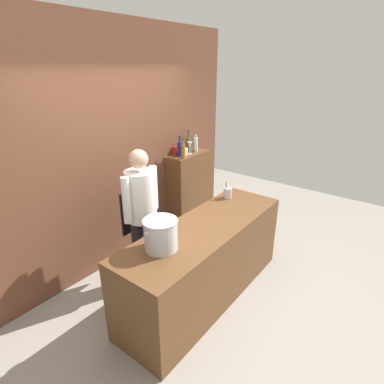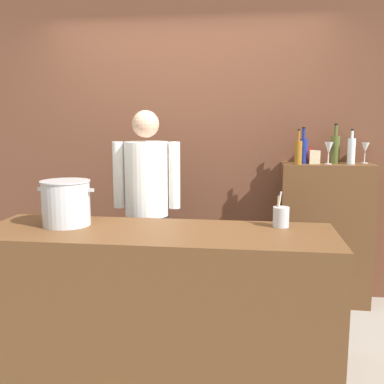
{
  "view_description": "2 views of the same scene",
  "coord_description": "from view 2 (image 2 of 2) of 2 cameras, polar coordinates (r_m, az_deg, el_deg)",
  "views": [
    {
      "loc": [
        -2.39,
        -1.65,
        2.48
      ],
      "look_at": [
        0.3,
        0.41,
        1.08
      ],
      "focal_mm": 29.0,
      "sensor_mm": 36.0,
      "label": 1
    },
    {
      "loc": [
        0.57,
        -2.63,
        1.57
      ],
      "look_at": [
        0.18,
        0.37,
        1.09
      ],
      "focal_mm": 41.26,
      "sensor_mm": 36.0,
      "label": 2
    }
  ],
  "objects": [
    {
      "name": "spice_tin_cream",
      "position": [
        3.86,
        15.53,
        4.38
      ],
      "size": [
        0.09,
        0.09,
        0.11
      ],
      "primitive_type": "cube",
      "color": "beige",
      "rests_on": "bar_cabinet"
    },
    {
      "name": "utensil_crock",
      "position": [
        2.91,
        11.42,
        -3.14
      ],
      "size": [
        0.1,
        0.1,
        0.23
      ],
      "color": "#B7BABF",
      "rests_on": "prep_counter"
    },
    {
      "name": "ground_plane",
      "position": [
        3.12,
        -4.4,
        -21.25
      ],
      "size": [
        8.0,
        8.0,
        0.0
      ],
      "primitive_type": "plane",
      "color": "gray"
    },
    {
      "name": "stockpot_large",
      "position": [
        3.0,
        -15.97,
        -1.36
      ],
      "size": [
        0.38,
        0.32,
        0.3
      ],
      "color": "#B7BABF",
      "rests_on": "prep_counter"
    },
    {
      "name": "wine_bottle_olive",
      "position": [
        3.93,
        18.01,
        5.35
      ],
      "size": [
        0.08,
        0.08,
        0.33
      ],
      "color": "#475123",
      "rests_on": "bar_cabinet"
    },
    {
      "name": "chef",
      "position": [
        3.5,
        -5.85,
        -0.95
      ],
      "size": [
        0.53,
        0.37,
        1.66
      ],
      "rotation": [
        0.0,
        0.0,
        3.21
      ],
      "color": "black",
      "rests_on": "ground_plane"
    },
    {
      "name": "prep_counter",
      "position": [
        2.92,
        -4.51,
        -13.59
      ],
      "size": [
        2.23,
        0.7,
        0.9
      ],
      "primitive_type": "cube",
      "color": "brown",
      "rests_on": "ground_plane"
    },
    {
      "name": "brick_back_panel",
      "position": [
        4.07,
        -0.55,
        8.06
      ],
      "size": [
        4.4,
        0.1,
        3.0
      ],
      "primitive_type": "cube",
      "color": "brown",
      "rests_on": "ground_plane"
    },
    {
      "name": "wine_bottle_cobalt",
      "position": [
        3.85,
        14.16,
        5.28
      ],
      "size": [
        0.08,
        0.08,
        0.31
      ],
      "color": "navy",
      "rests_on": "bar_cabinet"
    },
    {
      "name": "wine_bottle_amber",
      "position": [
        3.74,
        13.58,
        5.1
      ],
      "size": [
        0.06,
        0.06,
        0.29
      ],
      "color": "#8C5919",
      "rests_on": "bar_cabinet"
    },
    {
      "name": "spice_tin_red",
      "position": [
        3.97,
        14.64,
        4.62
      ],
      "size": [
        0.08,
        0.08,
        0.12
      ],
      "primitive_type": "cube",
      "color": "red",
      "rests_on": "bar_cabinet"
    },
    {
      "name": "wine_bottle_clear",
      "position": [
        3.91,
        19.9,
        5.07
      ],
      "size": [
        0.06,
        0.06,
        0.29
      ],
      "color": "silver",
      "rests_on": "bar_cabinet"
    },
    {
      "name": "wine_glass_wide",
      "position": [
        3.85,
        17.25,
        5.39
      ],
      "size": [
        0.07,
        0.07,
        0.18
      ],
      "color": "silver",
      "rests_on": "bar_cabinet"
    },
    {
      "name": "wine_glass_short",
      "position": [
        4.03,
        21.47,
        5.26
      ],
      "size": [
        0.07,
        0.07,
        0.18
      ],
      "color": "silver",
      "rests_on": "bar_cabinet"
    },
    {
      "name": "bar_cabinet",
      "position": [
        3.99,
        16.77,
        -5.24
      ],
      "size": [
        0.76,
        0.32,
        1.22
      ],
      "primitive_type": "cube",
      "color": "brown",
      "rests_on": "ground_plane"
    }
  ]
}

